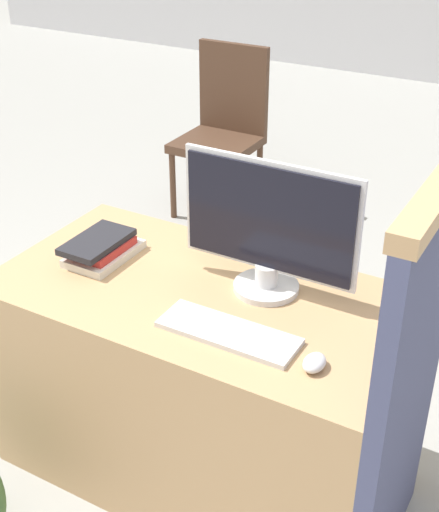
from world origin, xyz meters
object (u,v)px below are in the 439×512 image
(mouse, at_px, (314,363))
(keyboard, at_px, (228,333))
(book_stack, at_px, (101,248))
(far_chair, at_px, (224,124))
(monitor, at_px, (269,227))

(mouse, bearing_deg, keyboard, 175.85)
(keyboard, height_order, book_stack, book_stack)
(keyboard, bearing_deg, far_chair, 119.56)
(book_stack, distance_m, far_chair, 1.99)
(monitor, relative_size, book_stack, 2.09)
(far_chair, bearing_deg, mouse, -105.04)
(mouse, xyz_separation_m, far_chair, (-1.44, 2.09, -0.22))
(monitor, bearing_deg, book_stack, -170.58)
(monitor, height_order, keyboard, monitor)
(book_stack, bearing_deg, keyboard, -16.71)
(mouse, relative_size, far_chair, 0.09)
(mouse, distance_m, far_chair, 2.54)
(book_stack, bearing_deg, far_chair, 107.28)
(keyboard, bearing_deg, book_stack, 163.29)
(keyboard, bearing_deg, mouse, -4.15)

